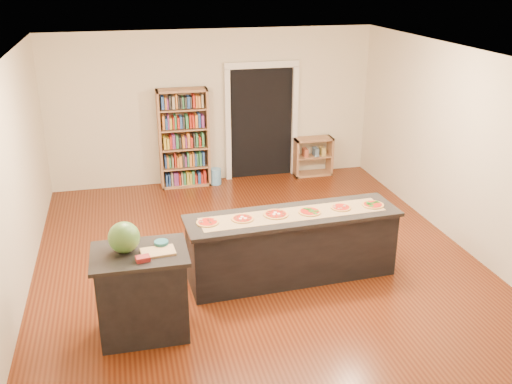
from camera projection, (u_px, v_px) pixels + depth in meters
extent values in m
cube|color=beige|center=(260.00, 169.00, 7.31)|extent=(6.00, 7.00, 2.80)
cube|color=#5A260F|center=(259.00, 265.00, 7.83)|extent=(6.00, 7.00, 0.01)
cube|color=white|center=(260.00, 58.00, 6.79)|extent=(6.00, 7.00, 0.01)
cube|color=black|center=(261.00, 123.00, 10.78)|extent=(1.20, 0.02, 2.10)
cube|color=silver|center=(228.00, 126.00, 10.60)|extent=(0.10, 0.08, 2.10)
cube|color=silver|center=(295.00, 122.00, 10.88)|extent=(0.10, 0.08, 2.10)
cube|color=silver|center=(262.00, 65.00, 10.33)|extent=(1.40, 0.08, 0.12)
cube|color=black|center=(292.00, 248.00, 7.38)|extent=(2.66, 0.67, 0.86)
cube|color=black|center=(293.00, 216.00, 7.21)|extent=(2.74, 0.74, 0.05)
cube|color=black|center=(143.00, 295.00, 6.22)|extent=(0.93, 0.66, 0.96)
cube|color=black|center=(139.00, 254.00, 6.03)|extent=(1.02, 0.74, 0.04)
cube|color=#A4754F|center=(184.00, 139.00, 10.33)|extent=(0.90, 0.32, 1.81)
cube|color=#A4754F|center=(313.00, 156.00, 11.08)|extent=(0.74, 0.32, 0.74)
cylinder|color=#66ABE4|center=(216.00, 176.00, 10.67)|extent=(0.21, 0.21, 0.30)
cube|color=olive|center=(293.00, 214.00, 7.19)|extent=(2.39, 0.53, 0.00)
sphere|color=#144214|center=(124.00, 237.00, 5.97)|extent=(0.33, 0.33, 0.33)
cube|color=tan|center=(158.00, 252.00, 6.01)|extent=(0.37, 0.26, 0.02)
cube|color=maroon|center=(143.00, 259.00, 5.84)|extent=(0.16, 0.12, 0.05)
cylinder|color=#195966|center=(161.00, 244.00, 6.14)|extent=(0.15, 0.15, 0.06)
cylinder|color=#BA8A47|center=(208.00, 222.00, 6.94)|extent=(0.28, 0.28, 0.02)
cylinder|color=#A5190C|center=(208.00, 222.00, 6.93)|extent=(0.23, 0.23, 0.00)
cylinder|color=#BA8A47|center=(243.00, 219.00, 7.04)|extent=(0.29, 0.29, 0.02)
cylinder|color=#A5190C|center=(243.00, 218.00, 7.04)|extent=(0.24, 0.24, 0.00)
cylinder|color=#BA8A47|center=(276.00, 214.00, 7.16)|extent=(0.30, 0.30, 0.02)
cylinder|color=#A5190C|center=(276.00, 214.00, 7.16)|extent=(0.25, 0.25, 0.00)
cylinder|color=#BA8A47|center=(310.00, 212.00, 7.24)|extent=(0.28, 0.28, 0.02)
cylinder|color=#A5190C|center=(310.00, 211.00, 7.23)|extent=(0.23, 0.23, 0.00)
cylinder|color=#BA8A47|center=(341.00, 207.00, 7.36)|extent=(0.26, 0.26, 0.02)
cylinder|color=#A5190C|center=(341.00, 207.00, 7.36)|extent=(0.21, 0.21, 0.00)
cylinder|color=#BA8A47|center=(373.00, 205.00, 7.45)|extent=(0.30, 0.30, 0.02)
cylinder|color=#A5190C|center=(373.00, 204.00, 7.44)|extent=(0.25, 0.25, 0.00)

